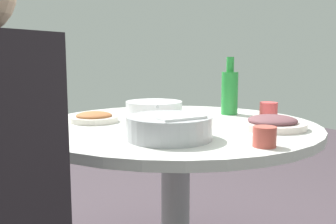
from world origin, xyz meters
name	(u,v)px	position (x,y,z in m)	size (l,w,h in m)	color
round_dining_table	(176,151)	(0.00, 0.00, 0.62)	(1.13, 1.13, 0.73)	#99999E
rice_bowl	(169,127)	(0.23, -0.19, 0.77)	(0.28, 0.28, 0.08)	#B2B5BA
soup_bowl	(154,108)	(-0.28, 0.08, 0.76)	(0.27, 0.27, 0.06)	white
dish_stirfry	(94,118)	(-0.22, -0.25, 0.75)	(0.20, 0.20, 0.04)	white
dish_eggplant	(272,123)	(0.30, 0.22, 0.75)	(0.25, 0.25, 0.05)	silver
green_bottle	(230,91)	(-0.06, 0.35, 0.84)	(0.08, 0.08, 0.26)	green
tea_cup_near	(265,137)	(0.48, -0.03, 0.76)	(0.07, 0.07, 0.06)	#BF4E42
tea_cup_far	(269,110)	(0.11, 0.42, 0.76)	(0.08, 0.08, 0.07)	#D04345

